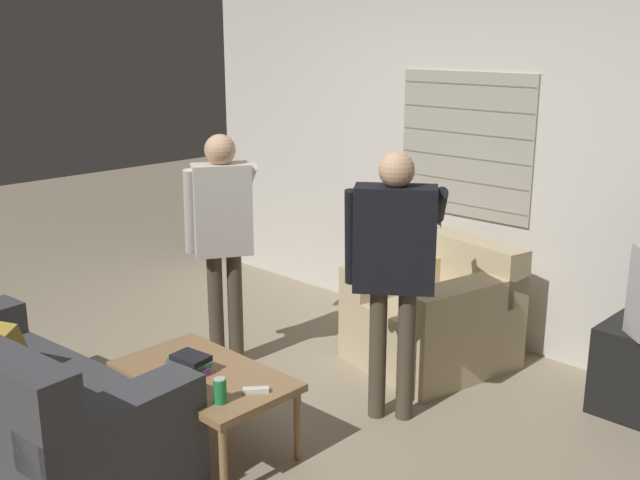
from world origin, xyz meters
The scene contains 10 objects.
ground_plane centered at (0.00, 0.00, 0.00)m, with size 16.00×16.00×0.00m, color gray.
wall_back centered at (0.00, 2.03, 1.28)m, with size 5.20×0.08×2.55m.
couch_blue centered at (-0.55, -1.12, 0.31)m, with size 1.89×1.01×0.85m.
armchair_beige centered at (0.26, 1.42, 0.33)m, with size 1.03×1.06×0.82m.
coffee_table centered at (0.01, -0.34, 0.39)m, with size 0.99×0.57×0.43m.
person_left_standing centered at (-0.72, 0.41, 0.97)m, with size 0.52×0.67×1.56m.
person_right_standing centered at (0.52, 0.61, 0.98)m, with size 0.53×0.80×1.56m.
book_stack centered at (-0.05, -0.38, 0.47)m, with size 0.25×0.19×0.09m.
soda_can centered at (0.34, -0.49, 0.49)m, with size 0.07×0.07×0.13m.
spare_remote centered at (0.38, -0.30, 0.44)m, with size 0.11×0.12×0.02m.
Camera 1 is at (2.97, -2.53, 2.15)m, focal length 42.00 mm.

